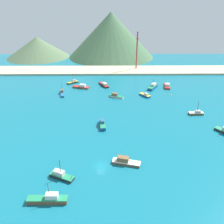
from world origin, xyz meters
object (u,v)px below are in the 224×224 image
Objects in this scene: fishing_boat_11 at (167,86)px; fishing_boat_13 at (116,96)px; fishing_boat_3 at (81,87)px; fishing_boat_0 at (102,124)px; fishing_boat_5 at (62,93)px; fishing_boat_6 at (196,113)px; fishing_boat_2 at (125,161)px; buoy_0 at (171,96)px; fishing_boat_12 at (145,95)px; fishing_boat_15 at (61,175)px; fishing_boat_4 at (73,82)px; fishing_boat_1 at (104,85)px; fishing_boat_10 at (153,87)px; fishing_boat_8 at (48,199)px; radio_tower at (137,51)px.

fishing_boat_11 is 1.23× the size of fishing_boat_13.
fishing_boat_13 is at bearing -35.78° from fishing_boat_3.
fishing_boat_0 is 0.80× the size of fishing_boat_5.
fishing_boat_3 is at bearing 147.98° from fishing_boat_6.
fishing_boat_0 is at bearing 108.07° from fishing_boat_2.
fishing_boat_12 is at bearing -177.31° from buoy_0.
fishing_boat_13 is 31.01m from buoy_0.
fishing_boat_15 reaches higher than fishing_boat_3.
fishing_boat_6 reaches higher than fishing_boat_4.
fishing_boat_1 is 27.16m from fishing_boat_5.
fishing_boat_5 reaches higher than fishing_boat_12.
fishing_boat_6 is 10.02× the size of buoy_0.
fishing_boat_4 is at bearing 125.46° from fishing_boat_3.
fishing_boat_13 is at bearing -175.46° from fishing_boat_12.
fishing_boat_10 reaches higher than fishing_boat_1.
fishing_boat_3 is at bearing 179.38° from fishing_boat_10.
fishing_boat_5 is at bearing -100.33° from fishing_boat_4.
fishing_boat_8 is at bearing -105.19° from fishing_boat_13.
buoy_0 is (58.00, -21.90, -0.61)m from fishing_boat_4.
fishing_boat_15 reaches higher than fishing_boat_11.
fishing_boat_2 is 26.54m from fishing_boat_8.
fishing_boat_15 is (12.33, -68.59, 0.14)m from fishing_boat_5.
fishing_boat_15 is (-19.79, -6.43, -0.01)m from fishing_boat_2.
fishing_boat_1 is 76.28m from fishing_boat_2.
fishing_boat_15 is at bearing 80.23° from fishing_boat_8.
fishing_boat_6 is 37.70m from fishing_boat_11.
fishing_boat_8 is 16.02× the size of buoy_0.
fishing_boat_2 is 50.37m from fishing_boat_6.
fishing_boat_1 is at bearing 16.04° from fishing_boat_3.
fishing_boat_8 reaches higher than fishing_boat_0.
fishing_boat_15 is at bearing -122.18° from fishing_boat_11.
fishing_boat_4 is at bearing 109.54° from fishing_boat_2.
buoy_0 is at bearing -20.69° from fishing_boat_4.
fishing_boat_2 is 85.82m from fishing_boat_4.
radio_tower is at bearing 105.32° from buoy_0.
fishing_boat_3 is 25.45m from fishing_boat_13.
fishing_boat_1 is at bearing 30.13° from fishing_boat_5.
fishing_boat_15 is (-50.00, -79.47, 0.04)m from fishing_boat_11.
fishing_boat_10 is 14.66m from fishing_boat_12.
fishing_boat_5 is 1.01× the size of fishing_boat_10.
radio_tower reaches higher than fishing_boat_8.
fishing_boat_15 is at bearing -126.89° from buoy_0.
radio_tower reaches higher than fishing_boat_11.
radio_tower is (36.36, 126.96, 13.26)m from fishing_boat_8.
fishing_boat_10 reaches higher than fishing_boat_0.
fishing_boat_5 is 72.63m from fishing_boat_6.
fishing_boat_1 reaches higher than fishing_boat_11.
fishing_boat_5 reaches higher than fishing_boat_8.
fishing_boat_6 is 0.66× the size of fishing_boat_11.
fishing_boat_1 is 1.27× the size of fishing_boat_13.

